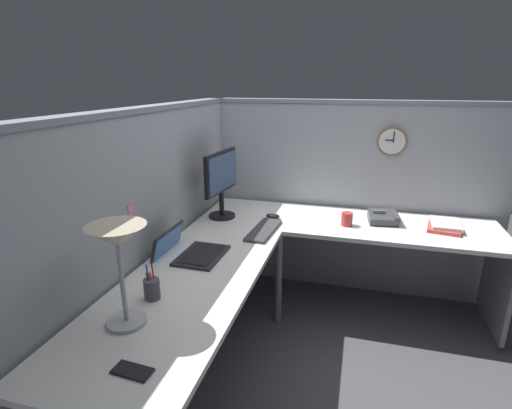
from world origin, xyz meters
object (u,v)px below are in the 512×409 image
(computer_mouse, at_px, (273,216))
(cell_phone, at_px, (132,371))
(pen_cup, at_px, (152,288))
(book_stack, at_px, (445,226))
(coffee_mug, at_px, (347,219))
(office_phone, at_px, (384,218))
(wall_clock, at_px, (392,141))
(monitor, at_px, (221,180))
(desk_lamp_dome, at_px, (118,244))
(laptop, at_px, (187,251))
(keyboard, at_px, (264,230))

(computer_mouse, bearing_deg, cell_phone, 176.09)
(pen_cup, height_order, book_stack, pen_cup)
(computer_mouse, height_order, coffee_mug, coffee_mug)
(office_phone, xyz_separation_m, wall_clock, (0.31, -0.02, 0.51))
(wall_clock, bearing_deg, office_phone, 176.22)
(monitor, distance_m, desk_lamp_dome, 1.39)
(office_phone, height_order, coffee_mug, office_phone)
(desk_lamp_dome, height_order, cell_phone, desk_lamp_dome)
(book_stack, xyz_separation_m, wall_clock, (0.32, 0.39, 0.53))
(laptop, relative_size, wall_clock, 1.76)
(book_stack, relative_size, coffee_mug, 3.27)
(monitor, height_order, pen_cup, monitor)
(wall_clock, bearing_deg, monitor, 112.62)
(computer_mouse, xyz_separation_m, coffee_mug, (-0.01, -0.54, 0.03))
(cell_phone, relative_size, coffee_mug, 1.50)
(pen_cup, height_order, coffee_mug, pen_cup)
(monitor, bearing_deg, computer_mouse, -78.69)
(desk_lamp_dome, bearing_deg, wall_clock, -30.88)
(wall_clock, bearing_deg, coffee_mug, 147.50)
(office_phone, height_order, wall_clock, wall_clock)
(desk_lamp_dome, relative_size, coffee_mug, 4.64)
(cell_phone, distance_m, coffee_mug, 1.83)
(keyboard, xyz_separation_m, pen_cup, (-0.97, 0.30, 0.04))
(desk_lamp_dome, distance_m, coffee_mug, 1.71)
(keyboard, height_order, book_stack, book_stack)
(laptop, xyz_separation_m, coffee_mug, (0.75, -0.89, 0.02))
(monitor, xyz_separation_m, book_stack, (0.18, -1.59, -0.27))
(cell_phone, height_order, wall_clock, wall_clock)
(cell_phone, bearing_deg, pen_cup, 25.45)
(laptop, height_order, computer_mouse, laptop)
(cell_phone, distance_m, wall_clock, 2.40)
(laptop, relative_size, desk_lamp_dome, 0.87)
(laptop, distance_m, computer_mouse, 0.84)
(wall_clock, bearing_deg, desk_lamp_dome, 149.12)
(keyboard, relative_size, book_stack, 1.37)
(monitor, relative_size, coffee_mug, 5.21)
(laptop, height_order, pen_cup, pen_cup)
(desk_lamp_dome, bearing_deg, keyboard, -14.62)
(keyboard, bearing_deg, monitor, 64.93)
(keyboard, bearing_deg, cell_phone, 179.20)
(book_stack, height_order, coffee_mug, coffee_mug)
(pen_cup, xyz_separation_m, book_stack, (1.37, -1.51, -0.03))
(keyboard, distance_m, cell_phone, 1.44)
(coffee_mug, relative_size, wall_clock, 0.44)
(desk_lamp_dome, bearing_deg, pen_cup, -1.97)
(laptop, xyz_separation_m, cell_phone, (-0.96, -0.23, -0.02))
(laptop, bearing_deg, computer_mouse, -24.56)
(cell_phone, xyz_separation_m, office_phone, (1.83, -0.92, 0.03))
(desk_lamp_dome, xyz_separation_m, office_phone, (1.58, -1.11, -0.33))
(pen_cup, bearing_deg, monitor, 3.75)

